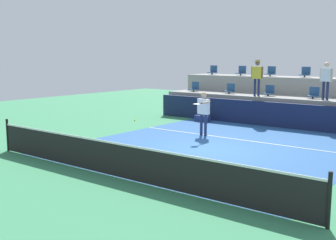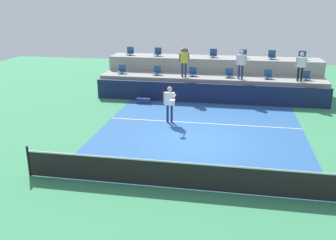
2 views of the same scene
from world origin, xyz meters
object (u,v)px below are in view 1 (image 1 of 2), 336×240
stadium_chair_upper_left (241,71)px  tennis_ball (135,120)px  stadium_chair_lower_mid_left (269,91)px  spectator_in_grey (326,77)px  stadium_chair_upper_center (305,73)px  stadium_chair_lower_left (230,89)px  spectator_with_hat (257,74)px  stadium_chair_upper_far_left (213,71)px  stadium_chair_lower_mid_right (314,94)px  stadium_chair_upper_mid_left (271,72)px  tennis_player (203,109)px  equipment_bag (203,119)px  stadium_chair_lower_far_left (194,87)px

stadium_chair_upper_left → tennis_ball: bearing=-85.0°
stadium_chair_lower_mid_left → spectator_in_grey: 2.88m
stadium_chair_upper_center → stadium_chair_lower_left: bearing=-150.6°
stadium_chair_lower_mid_left → spectator_with_hat: spectator_with_hat is taller
stadium_chair_upper_left → stadium_chair_upper_far_left: bearing=180.0°
stadium_chair_lower_mid_right → stadium_chair_upper_mid_left: 3.50m
stadium_chair_lower_mid_right → stadium_chair_upper_left: size_ratio=1.00×
stadium_chair_upper_far_left → stadium_chair_upper_left: bearing=0.0°
spectator_in_grey → stadium_chair_lower_mid_right: bearing=148.6°
stadium_chair_upper_center → tennis_player: stadium_chair_upper_center is taller
equipment_bag → stadium_chair_lower_mid_left: bearing=37.6°
tennis_player → tennis_ball: bearing=-112.0°
stadium_chair_lower_far_left → tennis_player: stadium_chair_lower_far_left is taller
stadium_chair_upper_far_left → stadium_chair_upper_center: bearing=0.0°
spectator_in_grey → stadium_chair_lower_mid_left: bearing=172.1°
stadium_chair_lower_mid_left → stadium_chair_lower_left: bearing=180.0°
tennis_player → tennis_ball: (-1.12, -2.77, -0.22)m
spectator_with_hat → stadium_chair_upper_center: bearing=55.0°
stadium_chair_lower_mid_right → stadium_chair_lower_left: bearing=180.0°
stadium_chair_upper_center → stadium_chair_upper_mid_left: bearing=180.0°
spectator_with_hat → stadium_chair_upper_left: bearing=132.3°
tennis_ball → stadium_chair_lower_left: bearing=93.8°
stadium_chair_lower_far_left → stadium_chair_upper_center: 5.73m
stadium_chair_upper_far_left → spectator_with_hat: 4.39m
stadium_chair_upper_left → stadium_chair_lower_left: bearing=-79.8°
spectator_in_grey → stadium_chair_upper_mid_left: bearing=148.1°
stadium_chair_lower_left → spectator_in_grey: spectator_in_grey is taller
stadium_chair_lower_far_left → spectator_with_hat: 3.96m
stadium_chair_lower_mid_left → tennis_player: size_ratio=0.30×
stadium_chair_lower_left → tennis_ball: bearing=-86.2°
stadium_chair_upper_center → stadium_chair_upper_far_left: bearing=180.0°
stadium_chair_upper_left → equipment_bag: stadium_chair_upper_left is taller
stadium_chair_lower_mid_left → stadium_chair_upper_left: (-2.45, 1.80, 0.85)m
stadium_chair_upper_mid_left → tennis_ball: stadium_chair_upper_mid_left is taller
stadium_chair_upper_mid_left → tennis_ball: size_ratio=7.65×
stadium_chair_lower_mid_right → tennis_player: (-2.62, -4.98, -0.39)m
stadium_chair_lower_left → spectator_with_hat: size_ratio=0.30×
stadium_chair_lower_left → stadium_chair_lower_mid_left: size_ratio=1.00×
stadium_chair_lower_mid_left → stadium_chair_upper_mid_left: stadium_chair_upper_mid_left is taller
stadium_chair_lower_left → stadium_chair_upper_far_left: size_ratio=1.00×
stadium_chair_lower_mid_right → equipment_bag: 5.19m
stadium_chair_upper_far_left → spectator_with_hat: size_ratio=0.30×
stadium_chair_lower_far_left → stadium_chair_lower_mid_right: same height
stadium_chair_upper_mid_left → stadium_chair_upper_center: 1.81m
stadium_chair_upper_left → tennis_player: (1.96, -6.78, -1.24)m
stadium_chair_lower_left → stadium_chair_upper_mid_left: size_ratio=1.00×
stadium_chair_lower_mid_right → stadium_chair_lower_far_left: bearing=180.0°
tennis_ball → equipment_bag: tennis_ball is taller
stadium_chair_lower_far_left → stadium_chair_upper_center: stadium_chair_upper_center is taller
stadium_chair_lower_left → spectator_in_grey: size_ratio=0.32×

